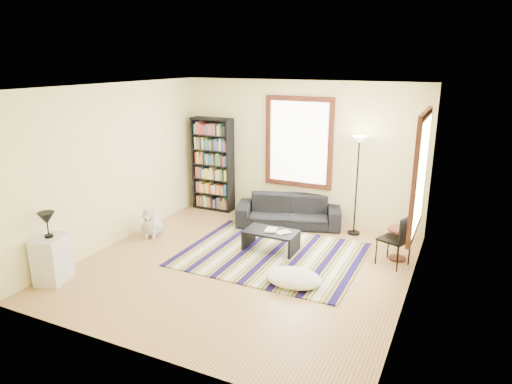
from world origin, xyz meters
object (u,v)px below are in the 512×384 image
at_px(side_table, 399,244).
at_px(white_cabinet, 52,259).
at_px(sofa, 289,211).
at_px(floor_cushion, 294,278).
at_px(bookshelf, 213,164).
at_px(dog, 152,221).
at_px(coffee_table, 271,241).
at_px(floor_lamp, 356,186).
at_px(folding_chair, 394,240).

xyz_separation_m(side_table, white_cabinet, (-4.50, -2.99, 0.08)).
height_order(sofa, floor_cushion, sofa).
xyz_separation_m(bookshelf, dog, (-0.22, -1.88, -0.71)).
bearing_deg(coffee_table, floor_lamp, 51.66).
xyz_separation_m(coffee_table, floor_lamp, (1.10, 1.39, 0.75)).
xyz_separation_m(sofa, floor_lamp, (1.29, 0.10, 0.63)).
relative_size(coffee_table, floor_lamp, 0.48).
bearing_deg(white_cabinet, coffee_table, 28.27).
xyz_separation_m(folding_chair, white_cabinet, (-4.45, -2.74, -0.08)).
height_order(coffee_table, white_cabinet, white_cabinet).
distance_m(bookshelf, white_cabinet, 4.06).
relative_size(bookshelf, dog, 3.49).
distance_m(bookshelf, side_table, 4.27).
height_order(sofa, floor_lamp, floor_lamp).
height_order(coffee_table, side_table, side_table).
relative_size(side_table, folding_chair, 0.63).
xyz_separation_m(white_cabinet, dog, (0.19, 2.10, -0.06)).
distance_m(bookshelf, floor_cushion, 3.94).
relative_size(floor_lamp, dog, 3.25).
height_order(floor_lamp, folding_chair, floor_lamp).
bearing_deg(dog, floor_lamp, 6.12).
bearing_deg(coffee_table, sofa, 98.08).
bearing_deg(dog, coffee_table, -12.80).
bearing_deg(bookshelf, dog, -96.54).
bearing_deg(side_table, white_cabinet, -146.42).
xyz_separation_m(coffee_table, dog, (-2.27, -0.32, 0.11)).
bearing_deg(folding_chair, sofa, 177.11).
bearing_deg(floor_cushion, side_table, 51.61).
bearing_deg(sofa, folding_chair, -42.46).
height_order(side_table, white_cabinet, white_cabinet).
distance_m(coffee_table, dog, 2.30).
bearing_deg(side_table, dog, -168.34).
relative_size(floor_cushion, floor_lamp, 0.45).
xyz_separation_m(sofa, white_cabinet, (-2.28, -3.71, 0.05)).
bearing_deg(sofa, bookshelf, 153.45).
height_order(sofa, dog, sofa).
height_order(floor_cushion, side_table, side_table).
bearing_deg(side_table, floor_lamp, 138.53).
bearing_deg(folding_chair, coffee_table, -149.54).
height_order(bookshelf, coffee_table, bookshelf).
distance_m(sofa, coffee_table, 1.31).
bearing_deg(white_cabinet, sofa, 42.26).
height_order(bookshelf, folding_chair, bookshelf).
bearing_deg(sofa, floor_lamp, -13.90).
relative_size(bookshelf, white_cabinet, 2.86).
relative_size(sofa, dog, 3.53).
relative_size(white_cabinet, dog, 1.22).
distance_m(floor_lamp, white_cabinet, 5.25).
relative_size(coffee_table, floor_cushion, 1.06).
bearing_deg(floor_lamp, white_cabinet, -133.09).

